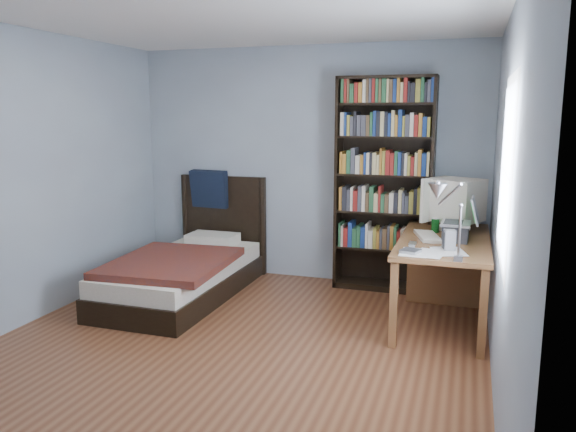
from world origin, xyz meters
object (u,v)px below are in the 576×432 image
at_px(speaker, 449,240).
at_px(keyboard, 428,236).
at_px(crt_monitor, 454,201).
at_px(desk_lamp, 441,199).
at_px(soda_can, 435,226).
at_px(bookshelf, 384,185).
at_px(bed, 186,269).
at_px(desk, 445,261).
at_px(laptop, 458,228).

bearing_deg(speaker, keyboard, 101.71).
bearing_deg(speaker, crt_monitor, 76.97).
relative_size(desk_lamp, soda_can, 4.96).
xyz_separation_m(crt_monitor, bookshelf, (-0.70, 0.33, 0.08)).
xyz_separation_m(keyboard, bed, (-2.34, -0.04, -0.49)).
height_order(crt_monitor, desk_lamp, desk_lamp).
relative_size(crt_monitor, speaker, 3.44).
relative_size(crt_monitor, desk_lamp, 0.92).
height_order(desk_lamp, bookshelf, bookshelf).
bearing_deg(desk_lamp, desk, 90.31).
bearing_deg(desk, keyboard, -106.72).
relative_size(desk, desk_lamp, 2.52).
height_order(crt_monitor, keyboard, crt_monitor).
bearing_deg(desk_lamp, soda_can, 94.40).
relative_size(bookshelf, bed, 1.05).
bearing_deg(bed, soda_can, 7.26).
bearing_deg(speaker, laptop, 69.25).
distance_m(crt_monitor, laptop, 0.50).
distance_m(laptop, bookshelf, 1.12).
distance_m(crt_monitor, keyboard, 0.54).
relative_size(keyboard, soda_can, 3.41).
height_order(desk, speaker, speaker).
xyz_separation_m(crt_monitor, bed, (-2.54, -0.47, -0.75)).
xyz_separation_m(crt_monitor, speaker, (-0.00, -0.85, -0.19)).
relative_size(speaker, soda_can, 1.33).
xyz_separation_m(laptop, desk_lamp, (-0.10, -1.07, 0.40)).
bearing_deg(soda_can, bookshelf, 137.78).
bearing_deg(bed, bookshelf, 23.48).
height_order(soda_can, bed, bed).
height_order(laptop, desk_lamp, desk_lamp).
height_order(speaker, bookshelf, bookshelf).
height_order(crt_monitor, bookshelf, bookshelf).
relative_size(desk, bed, 0.77).
xyz_separation_m(laptop, bed, (-2.59, -0.00, -0.58)).
xyz_separation_m(desk_lamp, bed, (-2.49, 1.07, -0.98)).
bearing_deg(crt_monitor, speaker, -90.09).
distance_m(laptop, speaker, 0.39).
bearing_deg(bed, crt_monitor, 10.45).
xyz_separation_m(keyboard, bookshelf, (-0.50, 0.76, 0.34)).
bearing_deg(desk, bed, -168.62).
xyz_separation_m(desk_lamp, bookshelf, (-0.65, 1.87, -0.15)).
xyz_separation_m(crt_monitor, keyboard, (-0.19, -0.43, -0.26)).
relative_size(soda_can, bookshelf, 0.06).
bearing_deg(keyboard, bookshelf, 107.39).
xyz_separation_m(laptop, keyboard, (-0.25, 0.03, -0.09)).
xyz_separation_m(bookshelf, bed, (-1.84, -0.80, -0.83)).
distance_m(desk, bed, 2.54).
bearing_deg(bookshelf, crt_monitor, -25.40).
distance_m(desk, crt_monitor, 0.59).
relative_size(desk_lamp, keyboard, 1.46).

